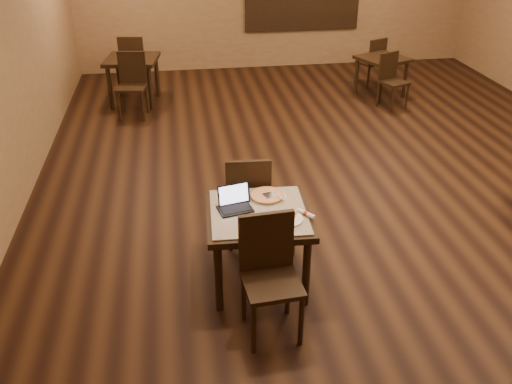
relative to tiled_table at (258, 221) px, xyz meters
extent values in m
plane|color=black|center=(1.51, 2.05, -0.66)|extent=(10.00, 10.00, 0.00)
cube|color=#926C4A|center=(-2.49, 2.05, 0.84)|extent=(0.02, 10.00, 3.00)
cylinder|color=black|center=(-0.40, -0.36, -0.31)|extent=(0.07, 0.07, 0.71)
cylinder|color=black|center=(-0.36, 0.40, -0.31)|extent=(0.07, 0.07, 0.71)
cylinder|color=black|center=(0.36, -0.40, -0.31)|extent=(0.07, 0.07, 0.71)
cylinder|color=black|center=(0.40, 0.36, -0.31)|extent=(0.07, 0.07, 0.71)
cube|color=black|center=(0.00, 0.00, 0.06)|extent=(0.97, 0.97, 0.06)
cube|color=#1A5FAA|center=(0.00, 0.00, 0.09)|extent=(0.88, 0.88, 0.02)
cylinder|color=black|center=(-0.18, -0.91, -0.42)|extent=(0.04, 0.04, 0.48)
cylinder|color=black|center=(-0.21, -0.52, -0.42)|extent=(0.04, 0.04, 0.48)
cylinder|color=black|center=(0.21, -0.88, -0.42)|extent=(0.04, 0.04, 0.48)
cylinder|color=black|center=(0.18, -0.49, -0.42)|extent=(0.04, 0.04, 0.48)
cube|color=black|center=(0.00, -0.70, -0.16)|extent=(0.48, 0.48, 0.04)
cube|color=black|center=(-0.01, -0.50, 0.12)|extent=(0.45, 0.08, 0.52)
cylinder|color=black|center=(0.20, 0.87, -0.42)|extent=(0.04, 0.04, 0.47)
cylinder|color=black|center=(0.17, 0.50, -0.42)|extent=(0.04, 0.04, 0.47)
cylinder|color=black|center=(-0.17, 0.90, -0.42)|extent=(0.04, 0.04, 0.47)
cylinder|color=black|center=(-0.20, 0.53, -0.42)|extent=(0.04, 0.04, 0.47)
cube|color=black|center=(0.00, 0.70, -0.17)|extent=(0.48, 0.48, 0.04)
cube|color=black|center=(-0.02, 0.50, 0.11)|extent=(0.44, 0.08, 0.50)
cube|color=black|center=(-0.20, 0.05, 0.11)|extent=(0.33, 0.26, 0.01)
cube|color=black|center=(-0.20, 0.15, 0.21)|extent=(0.30, 0.11, 0.20)
cube|color=silver|center=(-0.20, 0.15, 0.21)|extent=(0.27, 0.09, 0.17)
cylinder|color=white|center=(0.22, -0.18, 0.11)|extent=(0.28, 0.28, 0.02)
cylinder|color=silver|center=(0.12, 0.24, 0.11)|extent=(0.35, 0.35, 0.01)
cylinder|color=beige|center=(0.12, 0.24, 0.12)|extent=(0.31, 0.31, 0.02)
torus|color=gold|center=(0.12, 0.24, 0.12)|extent=(0.32, 0.32, 0.02)
cube|color=silver|center=(0.14, 0.22, 0.13)|extent=(0.17, 0.27, 0.01)
cylinder|color=white|center=(0.40, -0.14, 0.12)|extent=(0.15, 0.17, 0.04)
cylinder|color=#AC2C15|center=(0.40, -0.14, 0.12)|extent=(0.05, 0.05, 0.04)
cylinder|color=black|center=(2.82, 4.49, -0.33)|extent=(0.07, 0.07, 0.66)
cylinder|color=black|center=(2.59, 5.04, -0.33)|extent=(0.07, 0.07, 0.66)
cylinder|color=black|center=(3.37, 4.73, -0.33)|extent=(0.07, 0.07, 0.66)
cylinder|color=black|center=(3.14, 5.28, -0.33)|extent=(0.07, 0.07, 0.66)
cube|color=black|center=(2.98, 4.89, 0.01)|extent=(0.98, 0.98, 0.06)
cylinder|color=black|center=(2.89, 4.06, -0.45)|extent=(0.04, 0.04, 0.42)
cylinder|color=black|center=(2.76, 4.37, -0.45)|extent=(0.04, 0.04, 0.42)
cylinder|color=black|center=(3.20, 4.19, -0.45)|extent=(0.04, 0.04, 0.42)
cylinder|color=black|center=(3.07, 4.50, -0.45)|extent=(0.04, 0.04, 0.42)
cube|color=black|center=(2.98, 4.28, -0.22)|extent=(0.52, 0.52, 0.04)
cube|color=black|center=(2.91, 4.44, 0.02)|extent=(0.38, 0.19, 0.45)
cylinder|color=black|center=(3.07, 5.72, -0.45)|extent=(0.04, 0.04, 0.42)
cylinder|color=black|center=(3.20, 5.41, -0.45)|extent=(0.04, 0.04, 0.42)
cylinder|color=black|center=(2.76, 5.58, -0.45)|extent=(0.04, 0.04, 0.42)
cylinder|color=black|center=(2.89, 5.27, -0.45)|extent=(0.04, 0.04, 0.42)
cube|color=black|center=(2.98, 5.49, -0.22)|extent=(0.52, 0.52, 0.04)
cube|color=black|center=(3.05, 5.33, 0.02)|extent=(0.38, 0.19, 0.45)
cylinder|color=black|center=(-1.72, 4.91, -0.29)|extent=(0.07, 0.07, 0.75)
cylinder|color=black|center=(-1.61, 5.58, -0.29)|extent=(0.07, 0.07, 0.75)
cylinder|color=black|center=(-1.05, 4.81, -0.29)|extent=(0.07, 0.07, 0.75)
cylinder|color=black|center=(-0.95, 5.47, -0.29)|extent=(0.07, 0.07, 0.75)
cube|color=black|center=(-1.33, 5.19, 0.10)|extent=(0.96, 0.96, 0.06)
cylinder|color=black|center=(-1.55, 4.35, -0.42)|extent=(0.04, 0.04, 0.47)
cylinder|color=black|center=(-1.49, 4.72, -0.42)|extent=(0.04, 0.04, 0.47)
cylinder|color=black|center=(-1.17, 4.29, -0.42)|extent=(0.04, 0.04, 0.47)
cylinder|color=black|center=(-1.12, 4.66, -0.42)|extent=(0.04, 0.04, 0.47)
cube|color=black|center=(-1.33, 4.51, -0.16)|extent=(0.51, 0.51, 0.04)
cube|color=black|center=(-1.30, 4.70, 0.11)|extent=(0.44, 0.11, 0.51)
cylinder|color=black|center=(-1.12, 6.03, -0.42)|extent=(0.04, 0.04, 0.47)
cylinder|color=black|center=(-1.17, 5.66, -0.42)|extent=(0.04, 0.04, 0.47)
cylinder|color=black|center=(-1.49, 6.09, -0.42)|extent=(0.04, 0.04, 0.47)
cylinder|color=black|center=(-1.55, 5.72, -0.42)|extent=(0.04, 0.04, 0.47)
cube|color=black|center=(-1.33, 5.88, -0.16)|extent=(0.51, 0.51, 0.04)
cube|color=black|center=(-1.36, 5.68, 0.11)|extent=(0.44, 0.11, 0.51)
camera|label=1|loc=(-0.65, -4.05, 2.59)|focal=38.00mm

